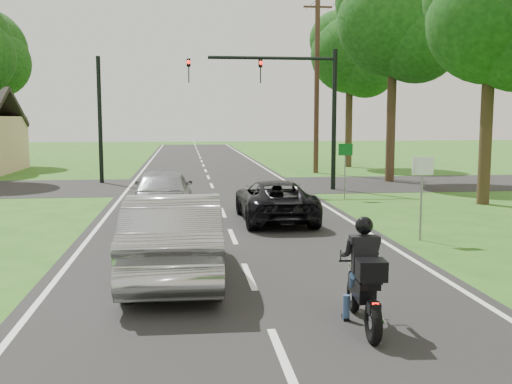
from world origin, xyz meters
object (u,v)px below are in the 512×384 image
dark_suv (275,200)px  traffic_signal (292,93)px  silver_suv (163,192)px  sign_green (345,157)px  motorcycle_rider (364,284)px  sign_white (422,178)px  utility_pole_far (317,82)px  silver_sedan (174,236)px

dark_suv → traffic_signal: 8.65m
silver_suv → traffic_signal: traffic_signal is taller
dark_suv → sign_green: bearing=-127.1°
motorcycle_rider → sign_white: sign_white is taller
motorcycle_rider → silver_suv: motorcycle_rider is taller
motorcycle_rider → utility_pole_far: size_ratio=0.20×
silver_suv → motorcycle_rider: bearing=108.0°
motorcycle_rider → utility_pole_far: (4.83, 25.06, 4.42)m
dark_suv → sign_white: bearing=133.5°
traffic_signal → utility_pole_far: bearing=70.3°
dark_suv → sign_white: (3.24, -3.34, 0.97)m
silver_sedan → dark_suv: bearing=-113.9°
silver_suv → sign_green: sign_green is taller
motorcycle_rider → sign_green: 14.51m
silver_sedan → traffic_signal: bearing=-107.9°
silver_suv → silver_sedan: bearing=94.4°
motorcycle_rider → utility_pole_far: utility_pole_far is taller
motorcycle_rider → silver_suv: size_ratio=0.43×
motorcycle_rider → dark_suv: 9.38m
traffic_signal → sign_green: 4.24m
utility_pole_far → sign_white: (-1.50, -19.02, -3.49)m
utility_pole_far → sign_green: bearing=-96.7°
silver_sedan → sign_green: (6.34, 10.91, 0.77)m
silver_sedan → silver_suv: size_ratio=1.10×
silver_sedan → sign_green: sign_green is taller
traffic_signal → sign_white: 11.39m
silver_suv → traffic_signal: size_ratio=0.71×
dark_suv → utility_pole_far: (4.74, 15.68, 4.45)m
silver_suv → sign_white: bearing=146.4°
dark_suv → traffic_signal: traffic_signal is taller
dark_suv → silver_sedan: 6.89m
dark_suv → sign_green: (3.44, 4.66, 0.97)m
dark_suv → motorcycle_rider: bearing=88.8°
sign_white → dark_suv: bearing=134.2°
sign_green → utility_pole_far: bearing=83.3°
sign_white → traffic_signal: bearing=97.0°
silver_suv → utility_pole_far: utility_pole_far is taller
silver_sedan → silver_suv: bearing=-85.4°
sign_green → silver_sedan: bearing=-120.2°
motorcycle_rider → silver_suv: 11.06m
motorcycle_rider → silver_sedan: (-2.81, 3.14, 0.17)m
sign_green → sign_white: bearing=-91.4°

